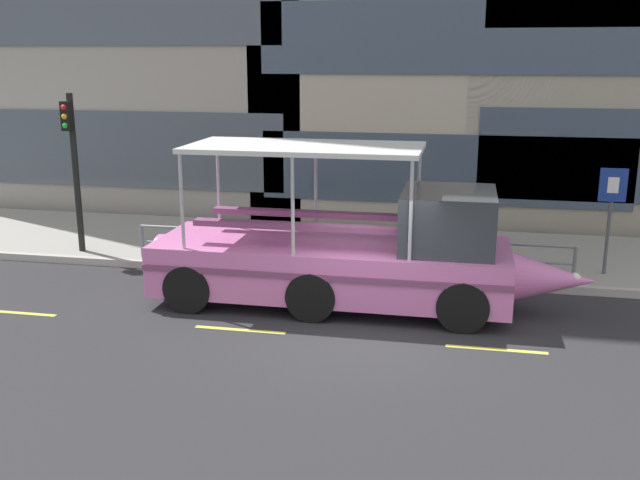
% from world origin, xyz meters
% --- Properties ---
extents(ground_plane, '(120.00, 120.00, 0.00)m').
position_xyz_m(ground_plane, '(0.00, 0.00, 0.00)').
color(ground_plane, '#2B2B2D').
extents(sidewalk, '(32.00, 4.80, 0.18)m').
position_xyz_m(sidewalk, '(0.00, 5.60, 0.09)').
color(sidewalk, '#99968E').
rests_on(sidewalk, ground_plane).
extents(curb_edge, '(32.00, 0.18, 0.18)m').
position_xyz_m(curb_edge, '(0.00, 3.11, 0.09)').
color(curb_edge, '#B2ADA3').
rests_on(curb_edge, ground_plane).
extents(lane_centreline, '(25.80, 0.12, 0.01)m').
position_xyz_m(lane_centreline, '(-0.00, -0.43, 0.00)').
color(lane_centreline, '#DBD64C').
rests_on(lane_centreline, ground_plane).
extents(curb_guardrail, '(10.47, 0.09, 0.83)m').
position_xyz_m(curb_guardrail, '(-0.99, 3.45, 0.74)').
color(curb_guardrail, gray).
rests_on(curb_guardrail, sidewalk).
extents(traffic_light_pole, '(0.24, 0.46, 4.03)m').
position_xyz_m(traffic_light_pole, '(-7.98, 3.61, 2.63)').
color(traffic_light_pole, black).
rests_on(traffic_light_pole, sidewalk).
extents(parking_sign, '(0.60, 0.12, 2.48)m').
position_xyz_m(parking_sign, '(4.98, 4.19, 1.87)').
color(parking_sign, '#4C4F54').
rests_on(parking_sign, sidewalk).
extents(duck_tour_boat, '(9.18, 2.56, 3.35)m').
position_xyz_m(duck_tour_boat, '(-0.43, 1.47, 1.07)').
color(duck_tour_boat, pink).
rests_on(duck_tour_boat, ground_plane).
extents(pedestrian_near_bow, '(0.50, 0.26, 1.76)m').
position_xyz_m(pedestrian_near_bow, '(2.12, 4.48, 1.24)').
color(pedestrian_near_bow, '#1E2338').
rests_on(pedestrian_near_bow, sidewalk).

